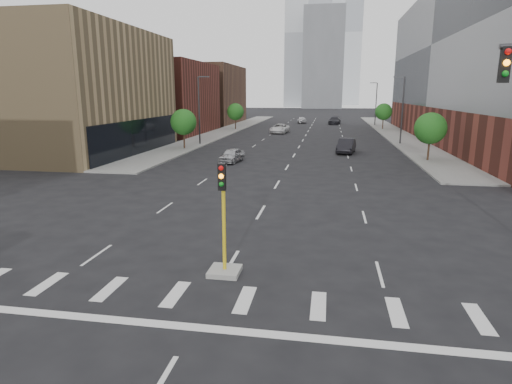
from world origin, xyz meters
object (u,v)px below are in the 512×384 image
(median_traffic_signal, at_px, (224,251))
(car_deep_right, at_px, (335,120))
(car_mid_right, at_px, (346,146))
(car_far_left, at_px, (280,129))
(car_near_left, at_px, (232,155))
(car_distant, at_px, (302,120))

(median_traffic_signal, height_order, car_deep_right, median_traffic_signal)
(car_mid_right, xyz_separation_m, car_far_left, (-10.64, 23.96, -0.04))
(car_far_left, height_order, car_deep_right, car_deep_right)
(car_near_left, bearing_deg, median_traffic_signal, -69.57)
(car_mid_right, relative_size, car_distant, 1.14)
(median_traffic_signal, relative_size, car_deep_right, 0.76)
(car_near_left, distance_m, car_deep_right, 57.92)
(car_deep_right, bearing_deg, car_mid_right, -82.71)
(car_mid_right, bearing_deg, car_distant, 107.88)
(car_far_left, distance_m, car_distant, 26.31)
(median_traffic_signal, bearing_deg, car_mid_right, 80.75)
(median_traffic_signal, xyz_separation_m, car_far_left, (-4.76, 60.11, -0.17))
(median_traffic_signal, bearing_deg, car_far_left, 94.53)
(car_far_left, bearing_deg, median_traffic_signal, -79.60)
(median_traffic_signal, distance_m, car_distant, 86.37)
(car_distant, bearing_deg, median_traffic_signal, -96.50)
(car_far_left, distance_m, car_deep_right, 25.77)
(car_deep_right, bearing_deg, car_distant, 168.86)
(car_mid_right, bearing_deg, median_traffic_signal, -90.93)
(car_deep_right, distance_m, car_distant, 7.88)
(car_distant, bearing_deg, car_mid_right, -88.64)
(car_near_left, xyz_separation_m, car_distant, (3.33, 59.24, 0.06))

